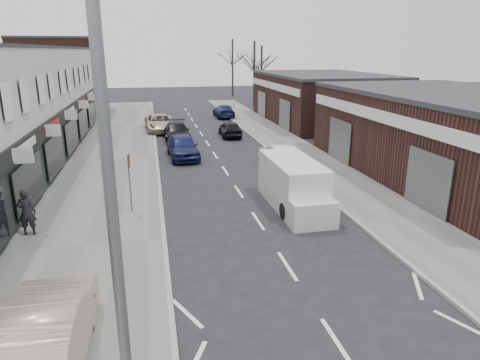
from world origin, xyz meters
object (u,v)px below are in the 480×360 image
white_van (294,185)px  parked_car_right_b (230,129)px  parked_car_left_b (177,132)px  parked_car_right_a (280,155)px  pedestrian (27,212)px  parked_car_right_c (224,111)px  warning_sign (129,165)px  sedan_on_pavement (40,338)px  parked_car_left_a (183,146)px  parked_car_left_c (160,123)px  street_lamp (128,229)px

white_van → parked_car_right_b: bearing=88.6°
parked_car_left_b → parked_car_right_a: parked_car_left_b is taller
pedestrian → parked_car_right_c: size_ratio=0.40×
parked_car_right_a → white_van: bearing=73.0°
warning_sign → parked_car_right_a: bearing=36.5°
sedan_on_pavement → pedestrian: (-2.20, 7.88, 0.06)m
warning_sign → parked_car_right_a: 10.88m
pedestrian → parked_car_left_a: pedestrian is taller
sedan_on_pavement → parked_car_left_a: 19.89m
pedestrian → sedan_on_pavement: bearing=107.9°
sedan_on_pavement → parked_car_left_b: 25.67m
warning_sign → parked_car_right_a: (8.66, 6.40, -1.53)m
sedan_on_pavement → parked_car_left_c: (3.34, 29.62, -0.24)m
warning_sign → parked_car_right_a: size_ratio=0.66×
pedestrian → parked_car_left_c: bearing=-102.0°
pedestrian → parked_car_left_b: size_ratio=0.38×
parked_car_right_a → parked_car_right_b: size_ratio=1.05×
parked_car_left_b → parked_car_left_c: (-1.20, 4.35, 0.04)m
sedan_on_pavement → parked_car_left_a: sedan_on_pavement is taller
parked_car_left_a → parked_car_right_c: size_ratio=0.99×
parked_car_right_b → parked_car_right_a: bearing=98.8°
sedan_on_pavement → parked_car_left_b: bearing=-100.1°
white_van → sedan_on_pavement: size_ratio=1.07×
white_van → parked_car_right_a: 7.18m
parked_car_left_a → parked_car_right_c: bearing=68.7°
street_lamp → white_van: bearing=61.8°
sedan_on_pavement → parked_car_left_c: size_ratio=0.98×
street_lamp → parked_car_left_b: size_ratio=1.68×
parked_car_left_a → parked_car_left_c: bearing=93.6°
parked_car_right_b → sedan_on_pavement: bearing=72.3°
parked_car_right_b → warning_sign: bearing=66.9°
white_van → parked_car_right_c: 27.58m
white_van → parked_car_right_b: white_van is taller
sedan_on_pavement → parked_car_left_b: size_ratio=1.09×
warning_sign → parked_car_right_b: (7.36, 16.25, -1.54)m
warning_sign → parked_car_right_c: 28.33m
parked_car_left_b → parked_car_right_b: 4.45m
white_van → sedan_on_pavement: bearing=-134.6°
street_lamp → pedestrian: 12.37m
warning_sign → parked_car_right_b: bearing=65.6°
parked_car_right_a → street_lamp: bearing=62.3°
street_lamp → white_van: size_ratio=1.45×
warning_sign → pedestrian: size_ratio=1.48×
parked_car_left_b → street_lamp: bearing=-94.5°
parked_car_left_c → parked_car_right_a: (6.90, -13.53, -0.07)m
parked_car_right_b → parked_car_left_b: bearing=10.0°
sedan_on_pavement → parked_car_left_c: bearing=-96.3°
parked_car_left_b → parked_car_right_a: bearing=-58.0°
parked_car_right_c → parked_car_right_b: bearing=83.0°
parked_car_left_a → parked_car_right_b: parked_car_left_a is taller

